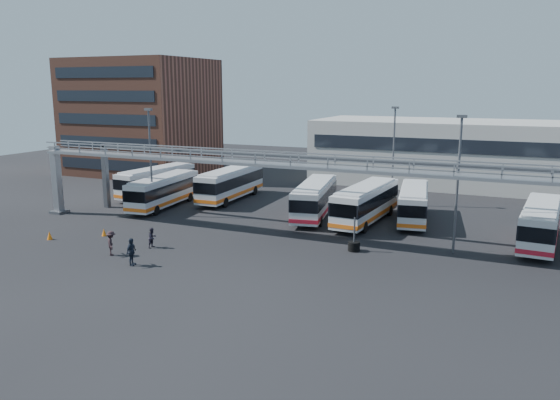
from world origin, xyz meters
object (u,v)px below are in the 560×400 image
at_px(cone_left, 50,235).
at_px(bus_4, 315,198).
at_px(light_pole_mid, 458,177).
at_px(cone_right, 104,232).
at_px(bus_8, 541,223).
at_px(light_pole_left, 151,156).
at_px(bus_2, 231,183).
at_px(pedestrian_c, 111,243).
at_px(bus_5, 366,202).
at_px(pedestrian_b, 152,238).
at_px(tire_stack, 354,245).
at_px(bus_6, 414,203).
at_px(light_pole_back, 394,151).
at_px(bus_1, 164,190).
at_px(pedestrian_d, 131,252).
at_px(bus_0, 157,180).

bearing_deg(cone_left, bus_4, 43.62).
xyz_separation_m(light_pole_mid, cone_right, (-27.11, -6.85, -5.41)).
xyz_separation_m(bus_4, bus_8, (19.36, -1.81, -0.04)).
distance_m(light_pole_mid, cone_left, 32.30).
distance_m(light_pole_left, bus_2, 10.70).
height_order(light_pole_left, pedestrian_c, light_pole_left).
bearing_deg(bus_5, cone_right, -140.21).
height_order(pedestrian_b, tire_stack, tire_stack).
height_order(bus_6, pedestrian_c, bus_6).
height_order(light_pole_back, bus_1, light_pole_back).
relative_size(pedestrian_b, cone_right, 2.49).
height_order(light_pole_left, cone_left, light_pole_left).
height_order(pedestrian_c, pedestrian_d, pedestrian_d).
bearing_deg(cone_right, light_pole_mid, 14.19).
xyz_separation_m(bus_1, bus_4, (15.62, 2.30, 0.06)).
bearing_deg(tire_stack, cone_left, -163.43).
xyz_separation_m(cone_left, tire_stack, (23.49, 6.99, 0.10)).
bearing_deg(light_pole_mid, bus_2, 157.08).
relative_size(bus_0, bus_2, 0.96).
distance_m(pedestrian_d, tire_stack, 16.24).
xyz_separation_m(light_pole_mid, bus_1, (-29.10, 4.33, -3.92)).
distance_m(bus_6, cone_left, 31.63).
relative_size(bus_0, pedestrian_b, 6.99).
bearing_deg(light_pole_back, bus_5, -93.23).
bearing_deg(bus_5, pedestrian_c, -125.68).
relative_size(light_pole_back, bus_6, 0.96).
bearing_deg(cone_left, bus_1, 84.63).
bearing_deg(bus_4, light_pole_left, -168.89).
bearing_deg(cone_right, bus_2, 81.97).
bearing_deg(pedestrian_b, bus_0, 40.98).
relative_size(light_pole_mid, bus_5, 0.89).
distance_m(pedestrian_c, tire_stack, 18.01).
xyz_separation_m(light_pole_left, bus_5, (19.52, 5.49, -3.82)).
distance_m(light_pole_mid, bus_0, 34.72).
bearing_deg(bus_6, light_pole_back, 109.52).
height_order(bus_6, pedestrian_d, bus_6).
distance_m(light_pole_mid, bus_5, 11.34).
bearing_deg(pedestrian_c, bus_5, -80.34).
relative_size(light_pole_back, bus_5, 0.89).
distance_m(bus_0, bus_4, 19.98).
relative_size(light_pole_left, bus_2, 0.89).
height_order(light_pole_left, pedestrian_d, light_pole_left).
height_order(bus_0, tire_stack, bus_0).
distance_m(bus_6, pedestrian_c, 26.78).
xyz_separation_m(light_pole_mid, tire_stack, (-6.91, -2.50, -5.29)).
height_order(light_pole_back, pedestrian_d, light_pole_back).
height_order(pedestrian_d, cone_left, pedestrian_d).
bearing_deg(light_pole_left, pedestrian_d, -58.60).
relative_size(bus_2, bus_5, 1.00).
height_order(light_pole_mid, pedestrian_b, light_pole_mid).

